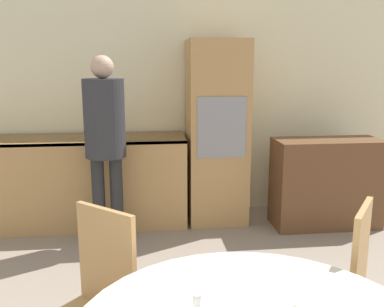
{
  "coord_description": "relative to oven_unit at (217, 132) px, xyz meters",
  "views": [
    {
      "loc": [
        -0.27,
        0.28,
        1.66
      ],
      "look_at": [
        0.03,
        2.91,
        1.09
      ],
      "focal_mm": 40.0,
      "sensor_mm": 36.0,
      "label": 1
    }
  ],
  "objects": [
    {
      "name": "wall_back",
      "position": [
        -0.48,
        0.34,
        0.36
      ],
      "size": [
        6.32,
        0.05,
        2.6
      ],
      "color": "beige",
      "rests_on": "ground_plane"
    },
    {
      "name": "kitchen_counter",
      "position": [
        -1.57,
        -0.01,
        -0.47
      ],
      "size": [
        2.45,
        0.6,
        0.92
      ],
      "color": "tan",
      "rests_on": "ground_plane"
    },
    {
      "name": "oven_unit",
      "position": [
        0.0,
        0.0,
        0.0
      ],
      "size": [
        0.6,
        0.59,
        1.89
      ],
      "color": "tan",
      "rests_on": "ground_plane"
    },
    {
      "name": "sideboard",
      "position": [
        1.09,
        -0.32,
        -0.49
      ],
      "size": [
        1.08,
        0.45,
        0.9
      ],
      "color": "brown",
      "rests_on": "ground_plane"
    },
    {
      "name": "chair_far_left",
      "position": [
        -1.02,
        -2.39,
        -0.41
      ],
      "size": [
        0.56,
        0.56,
        0.96
      ],
      "rotation": [
        0.0,
        0.0,
        5.56
      ],
      "color": "tan",
      "rests_on": "ground_plane"
    },
    {
      "name": "chair_far_right",
      "position": [
        0.25,
        -2.4,
        -0.41
      ],
      "size": [
        0.56,
        0.56,
        0.96
      ],
      "rotation": [
        0.0,
        0.0,
        4.07
      ],
      "color": "tan",
      "rests_on": "ground_plane"
    },
    {
      "name": "person_standing",
      "position": [
        -1.1,
        -0.53,
        0.12
      ],
      "size": [
        0.36,
        0.36,
        1.72
      ],
      "color": "#262628",
      "rests_on": "ground_plane"
    },
    {
      "name": "salt_shaker",
      "position": [
        -0.58,
        -2.93,
        -0.16
      ],
      "size": [
        0.03,
        0.03,
        0.09
      ],
      "color": "white",
      "rests_on": "dining_table"
    }
  ]
}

